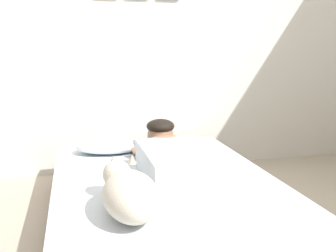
# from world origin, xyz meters

# --- Properties ---
(ground_plane) EXTENTS (12.78, 12.78, 0.00)m
(ground_plane) POSITION_xyz_m (0.00, 0.00, 0.00)
(ground_plane) COLOR tan
(back_wall) EXTENTS (4.39, 0.12, 2.50)m
(back_wall) POSITION_xyz_m (0.00, 1.44, 1.25)
(back_wall) COLOR silver
(back_wall) RESTS_ON ground
(bed) EXTENTS (1.34, 1.91, 0.30)m
(bed) POSITION_xyz_m (-0.04, 0.28, 0.15)
(bed) COLOR #726051
(bed) RESTS_ON ground
(pillow) EXTENTS (0.52, 0.32, 0.11)m
(pillow) POSITION_xyz_m (-0.29, 0.91, 0.35)
(pillow) COLOR silver
(pillow) RESTS_ON bed
(person_lying) EXTENTS (0.43, 0.92, 0.27)m
(person_lying) POSITION_xyz_m (0.04, 0.36, 0.40)
(person_lying) COLOR silver
(person_lying) RESTS_ON bed
(dog) EXTENTS (0.26, 0.57, 0.21)m
(dog) POSITION_xyz_m (-0.32, -0.20, 0.40)
(dog) COLOR beige
(dog) RESTS_ON bed
(coffee_cup) EXTENTS (0.12, 0.09, 0.07)m
(coffee_cup) POSITION_xyz_m (0.08, 0.73, 0.33)
(coffee_cup) COLOR teal
(coffee_cup) RESTS_ON bed
(cell_phone) EXTENTS (0.07, 0.14, 0.01)m
(cell_phone) POSITION_xyz_m (-0.14, 0.27, 0.30)
(cell_phone) COLOR black
(cell_phone) RESTS_ON bed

